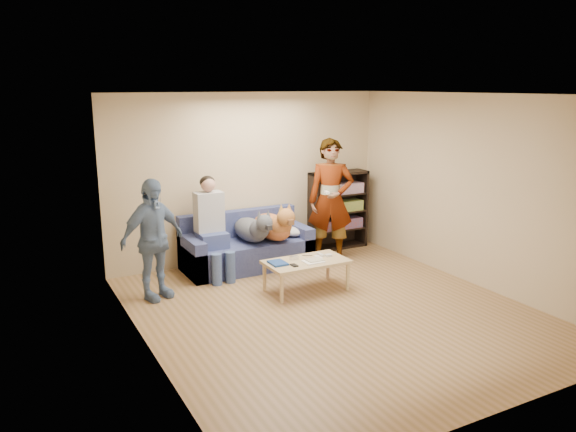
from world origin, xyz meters
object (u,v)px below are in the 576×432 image
person_seated (212,223)px  dog_tan (275,226)px  sofa (246,249)px  person_standing_right (331,200)px  bookshelf (338,208)px  person_standing_left (152,240)px  notebook_blue (278,263)px  dog_gray (253,229)px  coffee_table (306,264)px  camera_silver (294,258)px

person_seated → dog_tan: person_seated is taller
sofa → dog_tan: (0.38, -0.23, 0.37)m
person_standing_right → bookshelf: size_ratio=1.47×
sofa → bookshelf: (1.80, 0.23, 0.40)m
sofa → bookshelf: size_ratio=1.46×
person_standing_left → sofa: (1.56, 0.63, -0.51)m
notebook_blue → dog_tan: dog_tan is taller
dog_gray → dog_tan: 0.33m
sofa → coffee_table: sofa is taller
dog_gray → camera_silver: bearing=-82.5°
camera_silver → dog_gray: dog_gray is taller
person_seated → bookshelf: person_seated is taller
person_standing_left → dog_tan: size_ratio=1.33×
notebook_blue → coffee_table: notebook_blue is taller
sofa → coffee_table: bearing=-76.9°
dog_gray → bookshelf: bookshelf is taller
coffee_table → bookshelf: 2.17m
notebook_blue → coffee_table: size_ratio=0.24×
camera_silver → coffee_table: camera_silver is taller
person_standing_left → bookshelf: 3.47m
notebook_blue → person_standing_right: bearing=34.3°
person_standing_left → person_seated: size_ratio=1.07×
person_standing_left → notebook_blue: person_standing_left is taller
dog_gray → sofa: bearing=106.3°
coffee_table → bookshelf: bearing=45.9°
person_standing_left → camera_silver: (1.75, -0.56, -0.34)m
sofa → dog_gray: (0.05, -0.17, 0.34)m
dog_tan → sofa: bearing=148.3°
person_standing_left → coffee_table: size_ratio=1.43×
notebook_blue → dog_tan: 1.15m
person_standing_right → bookshelf: person_standing_right is taller
person_standing_left → dog_gray: 1.68m
dog_gray → person_seated: bearing=175.9°
sofa → person_seated: bearing=-167.6°
person_standing_left → sofa: 1.76m
person_standing_right → camera_silver: person_standing_right is taller
sofa → dog_gray: 0.39m
person_standing_left → notebook_blue: bearing=-44.9°
bookshelf → person_standing_left: bearing=-165.6°
camera_silver → coffee_table: (0.12, -0.12, -0.07)m
coffee_table → person_standing_right: bearing=45.0°
camera_silver → person_seated: 1.35m
camera_silver → bookshelf: bookshelf is taller
person_standing_right → dog_gray: bearing=-156.0°
dog_tan → camera_silver: bearing=-101.3°
person_standing_right → person_seated: bearing=-155.5°
person_standing_right → bookshelf: 0.77m
person_standing_right → coffee_table: person_standing_right is taller
sofa → bookshelf: bearing=7.4°
sofa → dog_tan: dog_tan is taller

